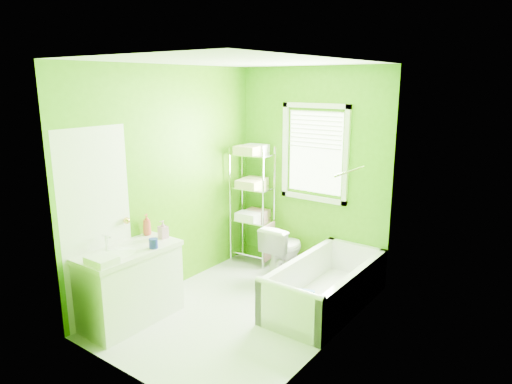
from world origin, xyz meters
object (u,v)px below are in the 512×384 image
Objects in this scene: toilet at (283,249)px; wire_shelf_unit at (253,192)px; bathtub at (325,292)px; vanity at (130,283)px.

toilet is 0.86m from wire_shelf_unit.
vanity is at bearing -135.30° from bathtub.
bathtub is at bearing 148.66° from toilet.
wire_shelf_unit is (-0.56, 0.11, 0.65)m from toilet.
bathtub is at bearing -22.15° from wire_shelf_unit.
bathtub is at bearing 44.70° from vanity.
toilet is at bearing 151.22° from bathtub.
toilet is 0.65× the size of vanity.
toilet is at bearing -10.82° from wire_shelf_unit.
vanity is (-0.63, -1.92, 0.08)m from toilet.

